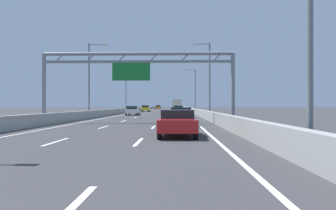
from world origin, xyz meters
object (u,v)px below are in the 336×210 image
streetlamp_left_mid (91,75)px  blue_car (178,110)px  yellow_car (146,108)px  green_car (181,116)px  streetlamp_right_far (194,88)px  white_car (133,110)px  red_car (177,122)px  streetlamp_left_far (127,88)px  orange_car (158,107)px  streetlamp_right_mid (208,75)px  sign_gantry (137,68)px  box_truck (177,105)px

streetlamp_left_mid → blue_car: 18.15m
yellow_car → green_car: yellow_car is taller
streetlamp_right_far → white_car: streetlamp_right_far is taller
white_car → red_car: (6.93, -33.51, -0.02)m
red_car → streetlamp_left_far: bearing=101.5°
streetlamp_right_far → green_car: streetlamp_right_far is taller
red_car → yellow_car: bearing=97.1°
yellow_car → orange_car: bearing=89.5°
streetlamp_right_far → streetlamp_left_mid: bearing=-116.4°
streetlamp_right_mid → blue_car: bearing=105.2°
sign_gantry → orange_car: bearing=92.0°
white_car → box_truck: bearing=77.9°
white_car → yellow_car: yellow_car is taller
streetlamp_left_far → yellow_car: 7.84m
streetlamp_left_far → box_truck: bearing=49.4°
orange_car → streetlamp_left_far: bearing=-94.5°
orange_car → yellow_car: yellow_car is taller
orange_car → box_truck: bearing=-79.5°
streetlamp_left_mid → streetlamp_right_far: size_ratio=1.00×
streetlamp_left_mid → streetlamp_right_far: bearing=63.6°
streetlamp_left_mid → streetlamp_right_mid: 14.93m
streetlamp_left_far → orange_car: streetlamp_left_far is taller
blue_car → orange_car: orange_car is taller
streetlamp_left_mid → white_car: size_ratio=2.21×
streetlamp_left_far → blue_car: size_ratio=2.28×
streetlamp_left_mid → streetlamp_left_far: bearing=90.0°
streetlamp_left_mid → green_car: streetlamp_left_mid is taller
streetlamp_left_far → white_car: 21.28m
red_car → yellow_car: yellow_car is taller
streetlamp_right_far → blue_car: size_ratio=2.28×
streetlamp_right_far → box_truck: bearing=106.1°
streetlamp_right_mid → streetlamp_right_far: (0.00, 30.03, 0.00)m
box_truck → sign_gantry: bearing=-93.9°
streetlamp_right_mid → blue_car: (-3.64, 13.43, -4.64)m
streetlamp_left_far → streetlamp_right_far: bearing=0.0°
streetlamp_right_far → yellow_car: size_ratio=2.25×
orange_car → sign_gantry: bearing=-88.0°
streetlamp_right_far → red_car: bearing=-94.2°
sign_gantry → green_car: size_ratio=3.92×
sign_gantry → green_car: (3.88, -2.99, -4.14)m
green_car → white_car: bearing=106.4°
blue_car → yellow_car: yellow_car is taller
blue_car → red_car: blue_car is taller
streetlamp_right_far → orange_car: (-10.88, 51.46, -4.62)m
streetlamp_right_far → orange_car: bearing=101.9°
streetlamp_left_mid → yellow_car: streetlamp_left_mid is taller
sign_gantry → green_car: 6.41m
sign_gantry → streetlamp_left_far: streetlamp_left_far is taller
streetlamp_right_mid → red_car: bearing=-99.4°
white_car → streetlamp_left_mid: bearing=-112.7°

